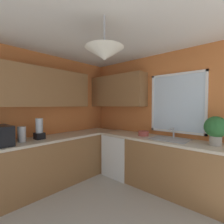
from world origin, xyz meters
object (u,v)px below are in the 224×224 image
object	(u,v)px
potted_plant	(216,128)
blender_appliance	(39,130)
kettle	(22,134)
bowl	(143,133)
sink_assembly	(170,139)
dishwasher	(121,155)

from	to	relation	value
potted_plant	blender_appliance	world-z (taller)	potted_plant
kettle	bowl	world-z (taller)	kettle
bowl	blender_appliance	size ratio (longest dim) A/B	0.55
bowl	sink_assembly	bearing A→B (deg)	0.71
kettle	potted_plant	size ratio (longest dim) A/B	0.58
kettle	bowl	size ratio (longest dim) A/B	1.25
sink_assembly	blender_appliance	bearing A→B (deg)	-138.92
potted_plant	bowl	world-z (taller)	potted_plant
kettle	potted_plant	world-z (taller)	potted_plant
potted_plant	kettle	bearing A→B (deg)	-142.18
blender_appliance	sink_assembly	bearing A→B (deg)	41.08
dishwasher	bowl	world-z (taller)	bowl
bowl	blender_appliance	distance (m)	1.89
potted_plant	bowl	bearing A→B (deg)	-177.57
kettle	blender_appliance	bearing A→B (deg)	93.96
dishwasher	blender_appliance	size ratio (longest dim) A/B	2.35
dishwasher	bowl	distance (m)	0.73
potted_plant	dishwasher	bearing A→B (deg)	-177.30
dishwasher	kettle	world-z (taller)	kettle
dishwasher	kettle	distance (m)	1.94
dishwasher	kettle	size ratio (longest dim) A/B	3.42
sink_assembly	bowl	xyz separation A→B (m)	(-0.52, -0.01, 0.03)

